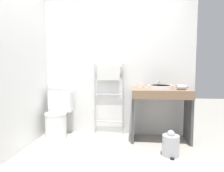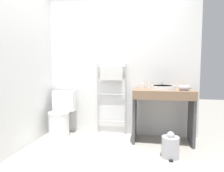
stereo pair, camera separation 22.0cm
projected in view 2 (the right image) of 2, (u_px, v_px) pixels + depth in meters
ground_plane at (99, 170)px, 2.37m from camera, size 12.00×12.00×0.00m
wall_back at (118, 61)px, 3.65m from camera, size 2.82×0.12×2.69m
wall_side at (27, 60)px, 3.17m from camera, size 0.12×2.04×2.69m
toilet at (61, 116)px, 3.57m from camera, size 0.41×0.51×0.80m
towel_radiator at (111, 82)px, 3.60m from camera, size 0.54×0.06×1.29m
vanity_counter at (163, 107)px, 3.23m from camera, size 0.94×0.55×0.87m
sink_basin at (163, 87)px, 3.24m from camera, size 0.40×0.40×0.06m
faucet at (162, 84)px, 3.43m from camera, size 0.02×0.10×0.12m
cup_near_wall at (142, 86)px, 3.47m from camera, size 0.07×0.07×0.08m
cup_near_edge at (149, 86)px, 3.42m from camera, size 0.07×0.07×0.08m
hair_dryer at (184, 88)px, 3.09m from camera, size 0.19×0.17×0.08m
trash_bin at (170, 146)px, 2.70m from camera, size 0.23×0.27×0.36m
bath_mat at (49, 147)px, 3.06m from camera, size 0.56×0.36×0.01m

